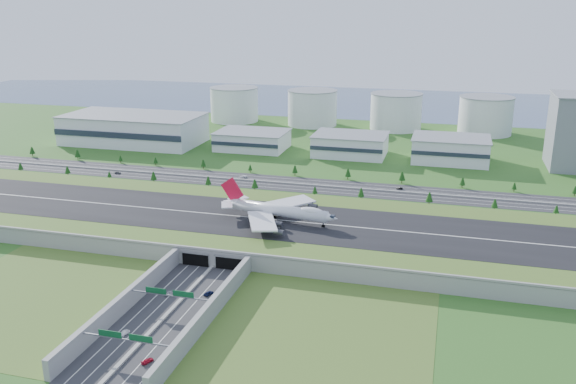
% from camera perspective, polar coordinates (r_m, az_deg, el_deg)
% --- Properties ---
extents(ground, '(1200.00, 1200.00, 0.00)m').
position_cam_1_polar(ground, '(336.59, -3.88, -3.67)').
color(ground, '#2E541A').
rests_on(ground, ground).
extents(airfield_deck, '(520.00, 100.00, 9.20)m').
position_cam_1_polar(airfield_deck, '(335.07, -3.90, -3.01)').
color(airfield_deck, gray).
rests_on(airfield_deck, ground).
extents(underpass_road, '(38.80, 120.40, 8.00)m').
position_cam_1_polar(underpass_road, '(251.70, -11.39, -10.67)').
color(underpass_road, '#28282B').
rests_on(underpass_road, ground).
extents(sign_gantry_near, '(38.70, 0.70, 9.80)m').
position_cam_1_polar(sign_gantry_near, '(253.56, -11.00, -9.53)').
color(sign_gantry_near, gray).
rests_on(sign_gantry_near, ground).
extents(sign_gantry_far, '(38.70, 0.70, 9.80)m').
position_cam_1_polar(sign_gantry_far, '(226.71, -14.95, -13.25)').
color(sign_gantry_far, gray).
rests_on(sign_gantry_far, ground).
extents(north_expressway, '(560.00, 36.00, 0.12)m').
position_cam_1_polar(north_expressway, '(422.72, 0.31, 0.76)').
color(north_expressway, '#28282B').
rests_on(north_expressway, ground).
extents(tree_row, '(496.91, 48.67, 8.43)m').
position_cam_1_polar(tree_row, '(419.70, 1.02, 1.29)').
color(tree_row, '#3D2819').
rests_on(tree_row, ground).
extents(hangar_west, '(120.00, 60.00, 25.00)m').
position_cam_1_polar(hangar_west, '(564.72, -14.23, 5.73)').
color(hangar_west, silver).
rests_on(hangar_west, ground).
extents(hangar_mid_a, '(58.00, 42.00, 15.00)m').
position_cam_1_polar(hangar_mid_a, '(525.89, -3.35, 4.85)').
color(hangar_mid_a, silver).
rests_on(hangar_mid_a, ground).
extents(hangar_mid_b, '(58.00, 42.00, 17.00)m').
position_cam_1_polar(hangar_mid_b, '(505.58, 5.85, 4.40)').
color(hangar_mid_b, silver).
rests_on(hangar_mid_b, ground).
extents(hangar_mid_c, '(58.00, 42.00, 19.00)m').
position_cam_1_polar(hangar_mid_c, '(499.08, 14.96, 3.85)').
color(hangar_mid_c, silver).
rests_on(hangar_mid_c, ground).
extents(fuel_tank_a, '(50.00, 50.00, 35.00)m').
position_cam_1_polar(fuel_tank_a, '(654.97, -5.04, 8.15)').
color(fuel_tank_a, white).
rests_on(fuel_tank_a, ground).
extents(fuel_tank_b, '(50.00, 50.00, 35.00)m').
position_cam_1_polar(fuel_tank_b, '(630.92, 2.30, 7.86)').
color(fuel_tank_b, white).
rests_on(fuel_tank_b, ground).
extents(fuel_tank_c, '(50.00, 50.00, 35.00)m').
position_cam_1_polar(fuel_tank_c, '(617.72, 10.06, 7.41)').
color(fuel_tank_c, white).
rests_on(fuel_tank_c, ground).
extents(fuel_tank_d, '(50.00, 50.00, 35.00)m').
position_cam_1_polar(fuel_tank_d, '(616.07, 18.00, 6.81)').
color(fuel_tank_d, white).
rests_on(fuel_tank_d, ground).
extents(bay_water, '(1200.00, 260.00, 0.06)m').
position_cam_1_polar(bay_water, '(792.84, 7.58, 8.36)').
color(bay_water, '#3C5173').
rests_on(bay_water, ground).
extents(boeing_747, '(68.36, 64.16, 21.23)m').
position_cam_1_polar(boeing_747, '(326.10, -0.92, -1.70)').
color(boeing_747, silver).
rests_on(boeing_747, airfield_deck).
extents(car_0, '(3.77, 5.33, 1.69)m').
position_cam_1_polar(car_0, '(269.53, -11.06, -9.27)').
color(car_0, '#ABABB0').
rests_on(car_0, ground).
extents(car_1, '(2.51, 4.66, 1.46)m').
position_cam_1_polar(car_1, '(243.80, -15.07, -12.61)').
color(car_1, white).
rests_on(car_1, ground).
extents(car_2, '(3.77, 5.39, 1.37)m').
position_cam_1_polar(car_2, '(267.14, -7.43, -9.37)').
color(car_2, '#0A1236').
rests_on(car_2, ground).
extents(car_3, '(3.61, 5.15, 1.39)m').
position_cam_1_polar(car_3, '(225.27, -13.03, -15.13)').
color(car_3, '#A70F25').
rests_on(car_3, ground).
extents(car_4, '(4.80, 2.58, 1.55)m').
position_cam_1_polar(car_4, '(465.09, -15.64, 1.75)').
color(car_4, '#55565A').
rests_on(car_4, ground).
extents(car_5, '(4.51, 2.42, 1.41)m').
position_cam_1_polar(car_5, '(416.73, 10.39, 0.34)').
color(car_5, black).
rests_on(car_5, ground).
extents(car_7, '(5.63, 2.64, 1.59)m').
position_cam_1_polar(car_7, '(438.87, -4.21, 1.45)').
color(car_7, white).
rests_on(car_7, ground).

